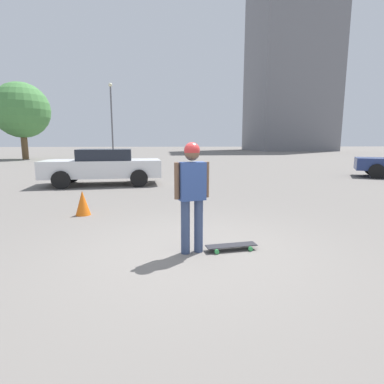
# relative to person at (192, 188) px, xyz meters

# --- Properties ---
(ground_plane) EXTENTS (220.00, 220.00, 0.00)m
(ground_plane) POSITION_rel_person_xyz_m (0.00, 0.00, -1.00)
(ground_plane) COLOR slate
(person) EXTENTS (0.53, 0.29, 1.67)m
(person) POSITION_rel_person_xyz_m (0.00, 0.00, 0.00)
(person) COLOR #38476B
(person) RESTS_ON ground_plane
(skateboard) EXTENTS (0.83, 0.34, 0.08)m
(skateboard) POSITION_rel_person_xyz_m (0.62, 0.04, -0.93)
(skateboard) COLOR #232328
(skateboard) RESTS_ON ground_plane
(car_parked_near) EXTENTS (4.62, 2.35, 1.40)m
(car_parked_near) POSITION_rel_person_xyz_m (-2.78, 7.78, -0.26)
(car_parked_near) COLOR silver
(car_parked_near) RESTS_ON ground_plane
(building_block_distant) EXTENTS (14.65, 15.94, 39.74)m
(building_block_distant) POSITION_rel_person_xyz_m (25.30, 57.27, 18.87)
(building_block_distant) COLOR slate
(building_block_distant) RESTS_ON ground_plane
(tree_distant) EXTENTS (5.26, 5.26, 7.35)m
(tree_distant) POSITION_rel_person_xyz_m (-14.00, 26.84, 3.70)
(tree_distant) COLOR brown
(tree_distant) RESTS_ON ground_plane
(traffic_cone) EXTENTS (0.34, 0.34, 0.57)m
(traffic_cone) POSITION_rel_person_xyz_m (-2.29, 2.62, -0.72)
(traffic_cone) COLOR orange
(traffic_cone) RESTS_ON ground_plane
(lamp_post) EXTENTS (0.28, 0.28, 6.01)m
(lamp_post) POSITION_rel_person_xyz_m (-4.24, 19.25, 2.50)
(lamp_post) COLOR #59595E
(lamp_post) RESTS_ON ground_plane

